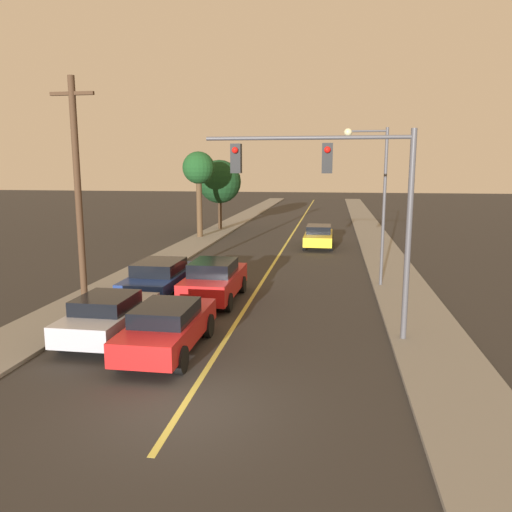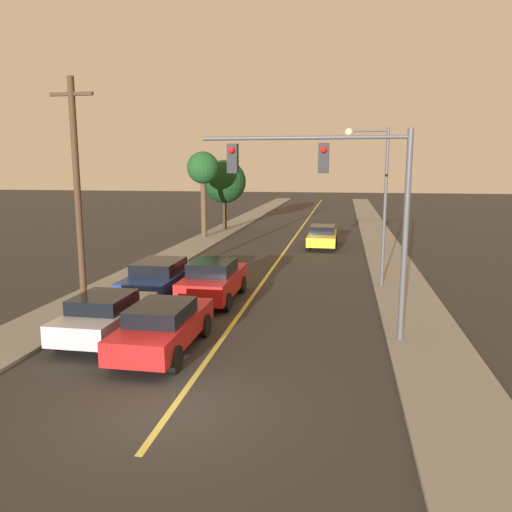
{
  "view_description": "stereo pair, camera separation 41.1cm",
  "coord_description": "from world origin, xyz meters",
  "px_view_note": "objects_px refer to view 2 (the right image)",
  "views": [
    {
      "loc": [
        3.28,
        -10.17,
        5.41
      ],
      "look_at": [
        0.0,
        10.92,
        1.6
      ],
      "focal_mm": 35.0,
      "sensor_mm": 36.0,
      "label": 1
    },
    {
      "loc": [
        3.69,
        -10.1,
        5.41
      ],
      "look_at": [
        0.0,
        10.92,
        1.6
      ],
      "focal_mm": 35.0,
      "sensor_mm": 36.0,
      "label": 2
    }
  ],
  "objects_px": {
    "car_far_oncoming": "(322,236)",
    "car_near_lane_front": "(164,326)",
    "tree_left_near": "(203,170)",
    "utility_pole_left": "(78,193)",
    "tree_left_far": "(224,182)",
    "car_outer_lane_front": "(106,314)",
    "traffic_signal_mast": "(338,189)",
    "streetlamp_right": "(375,185)",
    "car_near_lane_second": "(214,280)",
    "car_outer_lane_second": "(161,278)"
  },
  "relations": [
    {
      "from": "car_outer_lane_second",
      "to": "car_far_oncoming",
      "type": "bearing_deg",
      "value": 67.95
    },
    {
      "from": "car_outer_lane_second",
      "to": "utility_pole_left",
      "type": "relative_size",
      "value": 0.61
    },
    {
      "from": "car_near_lane_front",
      "to": "utility_pole_left",
      "type": "height_order",
      "value": "utility_pole_left"
    },
    {
      "from": "car_near_lane_second",
      "to": "traffic_signal_mast",
      "type": "xyz_separation_m",
      "value": [
        4.95,
        -3.83,
        3.89
      ]
    },
    {
      "from": "traffic_signal_mast",
      "to": "tree_left_far",
      "type": "relative_size",
      "value": 1.09
    },
    {
      "from": "car_outer_lane_second",
      "to": "utility_pole_left",
      "type": "height_order",
      "value": "utility_pole_left"
    },
    {
      "from": "streetlamp_right",
      "to": "utility_pole_left",
      "type": "height_order",
      "value": "utility_pole_left"
    },
    {
      "from": "traffic_signal_mast",
      "to": "car_near_lane_front",
      "type": "bearing_deg",
      "value": -158.09
    },
    {
      "from": "car_near_lane_front",
      "to": "car_far_oncoming",
      "type": "bearing_deg",
      "value": 79.7
    },
    {
      "from": "car_near_lane_front",
      "to": "traffic_signal_mast",
      "type": "xyz_separation_m",
      "value": [
        4.95,
        1.99,
        3.97
      ]
    },
    {
      "from": "utility_pole_left",
      "to": "tree_left_near",
      "type": "bearing_deg",
      "value": 93.19
    },
    {
      "from": "car_outer_lane_second",
      "to": "tree_left_near",
      "type": "relative_size",
      "value": 0.79
    },
    {
      "from": "car_near_lane_front",
      "to": "streetlamp_right",
      "type": "xyz_separation_m",
      "value": [
        6.49,
        9.34,
        3.83
      ]
    },
    {
      "from": "car_outer_lane_second",
      "to": "traffic_signal_mast",
      "type": "xyz_separation_m",
      "value": [
        7.21,
        -3.82,
        3.92
      ]
    },
    {
      "from": "car_outer_lane_second",
      "to": "streetlamp_right",
      "type": "relative_size",
      "value": 0.73
    },
    {
      "from": "car_near_lane_front",
      "to": "car_far_oncoming",
      "type": "xyz_separation_m",
      "value": [
        3.76,
        20.69,
        -0.04
      ]
    },
    {
      "from": "car_far_oncoming",
      "to": "utility_pole_left",
      "type": "height_order",
      "value": "utility_pole_left"
    },
    {
      "from": "car_near_lane_second",
      "to": "car_outer_lane_second",
      "type": "relative_size",
      "value": 0.93
    },
    {
      "from": "utility_pole_left",
      "to": "car_outer_lane_front",
      "type": "bearing_deg",
      "value": -48.69
    },
    {
      "from": "streetlamp_right",
      "to": "utility_pole_left",
      "type": "relative_size",
      "value": 0.83
    },
    {
      "from": "car_outer_lane_front",
      "to": "streetlamp_right",
      "type": "distance_m",
      "value": 12.76
    },
    {
      "from": "car_far_oncoming",
      "to": "utility_pole_left",
      "type": "relative_size",
      "value": 0.61
    },
    {
      "from": "traffic_signal_mast",
      "to": "utility_pole_left",
      "type": "height_order",
      "value": "utility_pole_left"
    },
    {
      "from": "streetlamp_right",
      "to": "car_near_lane_second",
      "type": "bearing_deg",
      "value": -151.5
    },
    {
      "from": "car_near_lane_second",
      "to": "car_outer_lane_front",
      "type": "relative_size",
      "value": 1.09
    },
    {
      "from": "car_outer_lane_front",
      "to": "car_outer_lane_second",
      "type": "xyz_separation_m",
      "value": [
        -0.0,
        4.92,
        0.09
      ]
    },
    {
      "from": "streetlamp_right",
      "to": "tree_left_near",
      "type": "xyz_separation_m",
      "value": [
        -11.93,
        14.25,
        0.58
      ]
    },
    {
      "from": "car_outer_lane_front",
      "to": "tree_left_far",
      "type": "xyz_separation_m",
      "value": [
        -2.73,
        27.76,
        3.41
      ]
    },
    {
      "from": "traffic_signal_mast",
      "to": "utility_pole_left",
      "type": "xyz_separation_m",
      "value": [
        -9.25,
        1.22,
        -0.29
      ]
    },
    {
      "from": "tree_left_far",
      "to": "car_outer_lane_second",
      "type": "bearing_deg",
      "value": -83.17
    },
    {
      "from": "car_near_lane_second",
      "to": "car_outer_lane_front",
      "type": "xyz_separation_m",
      "value": [
        -2.27,
        -4.93,
        -0.12
      ]
    },
    {
      "from": "utility_pole_left",
      "to": "tree_left_far",
      "type": "distance_m",
      "value": 25.45
    },
    {
      "from": "car_near_lane_second",
      "to": "car_far_oncoming",
      "type": "distance_m",
      "value": 15.34
    },
    {
      "from": "car_near_lane_front",
      "to": "tree_left_near",
      "type": "height_order",
      "value": "tree_left_near"
    },
    {
      "from": "car_outer_lane_front",
      "to": "tree_left_far",
      "type": "bearing_deg",
      "value": 95.62
    },
    {
      "from": "car_near_lane_second",
      "to": "tree_left_near",
      "type": "relative_size",
      "value": 0.73
    },
    {
      "from": "car_outer_lane_front",
      "to": "car_far_oncoming",
      "type": "distance_m",
      "value": 20.69
    },
    {
      "from": "car_outer_lane_second",
      "to": "traffic_signal_mast",
      "type": "relative_size",
      "value": 0.79
    },
    {
      "from": "car_outer_lane_front",
      "to": "tree_left_near",
      "type": "xyz_separation_m",
      "value": [
        -3.18,
        22.7,
        4.45
      ]
    },
    {
      "from": "car_outer_lane_second",
      "to": "tree_left_far",
      "type": "height_order",
      "value": "tree_left_far"
    },
    {
      "from": "streetlamp_right",
      "to": "tree_left_far",
      "type": "xyz_separation_m",
      "value": [
        -11.48,
        19.31,
        -0.45
      ]
    },
    {
      "from": "traffic_signal_mast",
      "to": "tree_left_far",
      "type": "distance_m",
      "value": 28.46
    },
    {
      "from": "tree_left_near",
      "to": "tree_left_far",
      "type": "xyz_separation_m",
      "value": [
        0.44,
        5.06,
        -1.03
      ]
    },
    {
      "from": "car_near_lane_second",
      "to": "streetlamp_right",
      "type": "xyz_separation_m",
      "value": [
        6.49,
        3.52,
        3.75
      ]
    },
    {
      "from": "car_near_lane_second",
      "to": "tree_left_near",
      "type": "height_order",
      "value": "tree_left_near"
    },
    {
      "from": "car_far_oncoming",
      "to": "car_near_lane_front",
      "type": "bearing_deg",
      "value": 79.7
    },
    {
      "from": "traffic_signal_mast",
      "to": "utility_pole_left",
      "type": "distance_m",
      "value": 9.34
    },
    {
      "from": "car_far_oncoming",
      "to": "traffic_signal_mast",
      "type": "xyz_separation_m",
      "value": [
        1.19,
        -18.7,
        4.01
      ]
    },
    {
      "from": "car_near_lane_front",
      "to": "tree_left_far",
      "type": "relative_size",
      "value": 0.8
    },
    {
      "from": "utility_pole_left",
      "to": "tree_left_near",
      "type": "xyz_separation_m",
      "value": [
        -1.14,
        20.38,
        0.73
      ]
    }
  ]
}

